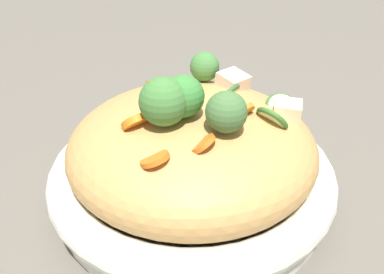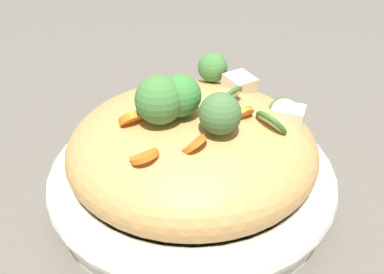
# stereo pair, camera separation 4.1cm
# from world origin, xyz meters

# --- Properties ---
(ground_plane) EXTENTS (3.00, 3.00, 0.00)m
(ground_plane) POSITION_xyz_m (0.00, 0.00, 0.00)
(ground_plane) COLOR #5A544D
(serving_bowl) EXTENTS (0.32, 0.32, 0.05)m
(serving_bowl) POSITION_xyz_m (0.00, 0.00, 0.03)
(serving_bowl) COLOR white
(serving_bowl) RESTS_ON ground_plane
(noodle_heap) EXTENTS (0.27, 0.27, 0.10)m
(noodle_heap) POSITION_xyz_m (-0.00, 0.00, 0.07)
(noodle_heap) COLOR tan
(noodle_heap) RESTS_ON serving_bowl
(broccoli_florets) EXTENTS (0.10, 0.17, 0.07)m
(broccoli_florets) POSITION_xyz_m (0.00, 0.02, 0.13)
(broccoli_florets) COLOR #A5B67B
(broccoli_florets) RESTS_ON serving_bowl
(carrot_coins) EXTENTS (0.14, 0.22, 0.04)m
(carrot_coins) POSITION_xyz_m (0.01, 0.02, 0.11)
(carrot_coins) COLOR orange
(carrot_coins) RESTS_ON serving_bowl
(zucchini_slices) EXTENTS (0.11, 0.08, 0.05)m
(zucchini_slices) POSITION_xyz_m (-0.07, -0.01, 0.11)
(zucchini_slices) COLOR beige
(zucchini_slices) RESTS_ON serving_bowl
(chicken_chunks) EXTENTS (0.10, 0.09, 0.03)m
(chicken_chunks) POSITION_xyz_m (-0.07, -0.04, 0.11)
(chicken_chunks) COLOR beige
(chicken_chunks) RESTS_ON serving_bowl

